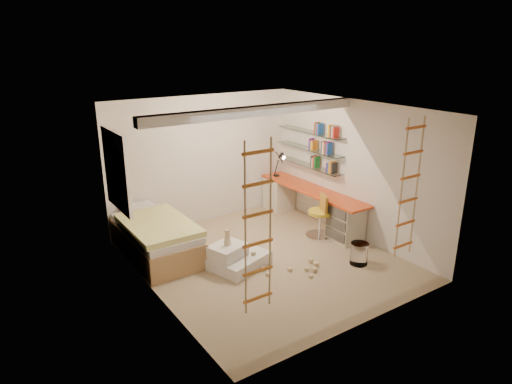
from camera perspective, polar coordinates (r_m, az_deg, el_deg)
floor at (r=7.96m, az=1.22°, el=-8.45°), size 4.50×4.50×0.00m
ceiling_beam at (r=7.42m, az=0.00°, el=10.08°), size 4.00×0.18×0.16m
window_frame at (r=7.87m, az=-17.04°, el=2.53°), size 0.06×1.15×1.35m
window_blind at (r=7.88m, az=-16.77°, el=2.58°), size 0.02×1.00×1.20m
rope_ladder_left at (r=5.32m, az=0.25°, el=-4.63°), size 0.41×0.04×2.13m
rope_ladder_right at (r=7.10m, az=18.60°, el=0.38°), size 0.41×0.04×2.13m
waste_bin at (r=7.93m, az=12.78°, el=-7.52°), size 0.30×0.30×0.38m
desk at (r=9.40m, az=6.80°, el=-1.57°), size 0.56×2.80×0.75m
shelves at (r=9.38m, az=6.70°, el=5.38°), size 0.25×1.80×0.71m
bed at (r=8.17m, az=-12.38°, el=-5.59°), size 1.02×2.00×0.69m
task_lamp at (r=9.87m, az=3.13°, el=3.96°), size 0.14×0.36×0.57m
swivel_chair at (r=8.76m, az=8.05°, el=-3.69°), size 0.69×0.69×0.88m
play_platform at (r=7.67m, az=-2.58°, el=-8.21°), size 1.10×0.97×0.41m
toy_blocks at (r=7.56m, az=1.86°, el=-8.31°), size 1.39×1.17×0.68m
books at (r=9.35m, az=6.72°, el=6.07°), size 0.14×0.70×0.92m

